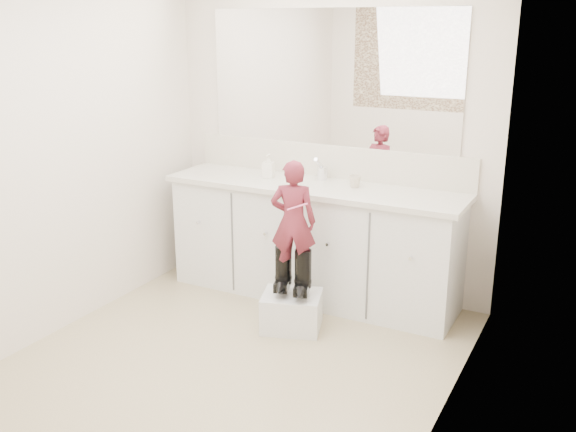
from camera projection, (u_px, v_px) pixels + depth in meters
The scene contains 16 objects.
floor at pixel (227, 366), 3.97m from camera, with size 3.00×3.00×0.00m, color #978163.
wall_back at pixel (330, 137), 4.89m from camera, with size 2.60×2.60×0.00m, color beige.
wall_left at pixel (55, 156), 4.20m from camera, with size 3.00×3.00×0.00m, color beige.
wall_right at pixel (451, 206), 3.04m from camera, with size 3.00×3.00×0.00m, color beige.
vanity_cabinet at pixel (313, 243), 4.88m from camera, with size 2.20×0.55×0.85m, color silver.
countertop at pixel (313, 187), 4.74m from camera, with size 2.28×0.58×0.04m, color beige.
backsplash at pixel (328, 161), 4.93m from camera, with size 2.28×0.03×0.25m, color beige.
mirror at pixel (330, 78), 4.75m from camera, with size 2.00×0.02×1.00m, color white.
faucet at pixel (322, 173), 4.86m from camera, with size 0.08×0.08×0.10m, color silver.
cup at pixel (355, 181), 4.64m from camera, with size 0.09×0.09×0.09m, color beige.
soap_bottle at pixel (268, 166), 4.92m from camera, with size 0.08×0.08×0.18m, color white.
step_stool at pixel (292, 311), 4.42m from camera, with size 0.39×0.33×0.25m, color silver.
boot_left at pixel (283, 269), 4.39m from camera, with size 0.12×0.22×0.33m, color black, non-canonical shape.
boot_right at pixel (303, 273), 4.32m from camera, with size 0.12×0.22×0.33m, color black, non-canonical shape.
toddler at pixel (293, 222), 4.25m from camera, with size 0.30×0.20×0.84m, color #AC354A.
toothbrush at pixel (297, 207), 4.12m from camera, with size 0.01×0.01×0.14m, color pink.
Camera 1 is at (1.97, -2.95, 2.04)m, focal length 40.00 mm.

